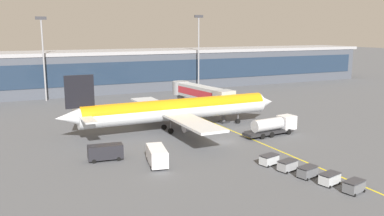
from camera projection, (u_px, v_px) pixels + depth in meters
name	position (u px, v px, depth m)	size (l,w,h in m)	color
ground_plane	(224.00, 142.00, 69.11)	(700.00, 700.00, 0.00)	#515459
apron_lead_in_line	(244.00, 136.00, 73.04)	(0.30, 80.00, 0.01)	yellow
terminal_building	(162.00, 68.00, 134.91)	(155.92, 19.01, 12.57)	#424751
main_airliner	(177.00, 109.00, 76.11)	(43.83, 34.77, 11.36)	silver
jet_bridge	(199.00, 93.00, 90.11)	(6.05, 20.79, 6.78)	#B2B7BC
fuel_tanker	(273.00, 126.00, 73.23)	(11.00, 3.61, 3.25)	#232326
lavatory_truck	(157.00, 155.00, 56.99)	(3.40, 6.14, 2.50)	white
crew_van	(106.00, 151.00, 59.01)	(5.21, 2.67, 2.30)	black
baggage_cart_0	(354.00, 186.00, 47.21)	(2.94, 2.14, 1.48)	#595B60
baggage_cart_1	(330.00, 179.00, 49.66)	(2.94, 2.14, 1.48)	#B2B7BC
baggage_cart_2	(308.00, 172.00, 52.10)	(2.94, 2.14, 1.48)	#595B60
baggage_cart_3	(287.00, 165.00, 54.55)	(2.94, 2.14, 1.48)	gray
baggage_cart_4	(269.00, 160.00, 57.00)	(2.94, 2.14, 1.48)	#B2B7BC
apron_light_mast_0	(199.00, 47.00, 126.17)	(2.80, 0.50, 23.37)	gray
apron_light_mast_1	(43.00, 52.00, 106.94)	(2.80, 0.50, 22.25)	gray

